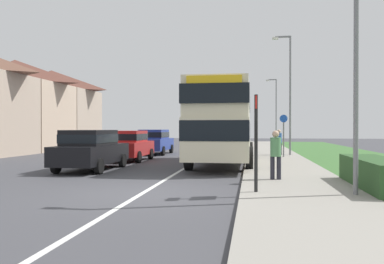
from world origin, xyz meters
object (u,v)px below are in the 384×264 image
at_px(double_decker_bus, 223,120).
at_px(pedestrian_walking_away, 279,141).
at_px(cycle_route_sign, 284,134).
at_px(street_lamp_near, 352,31).
at_px(pedestrian_at_stop, 276,152).
at_px(parked_car_red, 129,144).
at_px(parked_car_blue, 154,141).
at_px(street_lamp_mid, 288,87).
at_px(bus_stop_sign, 256,136).
at_px(parked_car_black, 91,148).
at_px(street_lamp_far, 275,107).

bearing_deg(double_decker_bus, pedestrian_walking_away, 62.96).
xyz_separation_m(cycle_route_sign, street_lamp_near, (0.60, -12.98, 2.68)).
bearing_deg(pedestrian_at_stop, parked_car_red, 133.48).
bearing_deg(parked_car_red, double_decker_bus, -16.61).
relative_size(pedestrian_walking_away, cycle_route_sign, 0.66).
height_order(parked_car_blue, street_lamp_mid, street_lamp_mid).
relative_size(parked_car_red, bus_stop_sign, 1.53).
bearing_deg(parked_car_black, parked_car_red, 89.06).
bearing_deg(pedestrian_walking_away, double_decker_bus, -117.04).
distance_m(street_lamp_near, street_lamp_mid, 14.63).
height_order(street_lamp_near, street_lamp_mid, street_lamp_mid).
bearing_deg(street_lamp_far, double_decker_bus, -98.86).
height_order(parked_car_blue, pedestrian_walking_away, pedestrian_walking_away).
relative_size(parked_car_red, pedestrian_walking_away, 2.38).
height_order(pedestrian_walking_away, street_lamp_mid, street_lamp_mid).
xyz_separation_m(bus_stop_sign, street_lamp_near, (2.30, -0.07, 2.57)).
xyz_separation_m(parked_car_blue, street_lamp_far, (8.97, 17.59, 3.15)).
xyz_separation_m(bus_stop_sign, street_lamp_mid, (2.11, 14.55, 2.69)).
bearing_deg(bus_stop_sign, double_decker_bus, 99.43).
relative_size(pedestrian_walking_away, street_lamp_mid, 0.23).
height_order(bus_stop_sign, street_lamp_near, street_lamp_near).
distance_m(double_decker_bus, bus_stop_sign, 8.86).
relative_size(parked_car_black, street_lamp_near, 0.63).
bearing_deg(parked_car_black, double_decker_bus, 32.07).
height_order(pedestrian_walking_away, street_lamp_near, street_lamp_near).
distance_m(pedestrian_walking_away, street_lamp_near, 15.02).
distance_m(double_decker_bus, street_lamp_mid, 7.14).
distance_m(parked_car_black, bus_stop_sign, 8.65).
height_order(bus_stop_sign, street_lamp_mid, street_lamp_mid).
xyz_separation_m(parked_car_black, street_lamp_far, (9.11, 27.98, 3.15)).
xyz_separation_m(parked_car_black, cycle_route_sign, (8.40, 7.48, 0.51)).
xyz_separation_m(bus_stop_sign, street_lamp_far, (2.40, 33.40, 2.52)).
bearing_deg(double_decker_bus, street_lamp_far, 81.14).
bearing_deg(double_decker_bus, parked_car_blue, 125.86).
bearing_deg(bus_stop_sign, parked_car_blue, 112.58).
relative_size(pedestrian_walking_away, street_lamp_near, 0.23).
bearing_deg(cycle_route_sign, pedestrian_at_stop, -95.81).
relative_size(parked_car_red, street_lamp_near, 0.56).
xyz_separation_m(pedestrian_walking_away, bus_stop_sign, (-1.55, -14.59, 0.56)).
height_order(double_decker_bus, parked_car_blue, double_decker_bus).
bearing_deg(cycle_route_sign, parked_car_red, -162.39).
xyz_separation_m(pedestrian_walking_away, street_lamp_mid, (0.56, -0.04, 3.26)).
distance_m(parked_car_red, pedestrian_at_stop, 10.57).
height_order(double_decker_bus, parked_car_red, double_decker_bus).
distance_m(parked_car_black, parked_car_red, 4.84).
distance_m(double_decker_bus, cycle_route_sign, 5.28).
distance_m(double_decker_bus, street_lamp_near, 9.76).
distance_m(cycle_route_sign, street_lamp_mid, 3.28).
xyz_separation_m(parked_car_black, pedestrian_walking_away, (8.26, 9.17, 0.06)).
bearing_deg(street_lamp_near, cycle_route_sign, 92.67).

